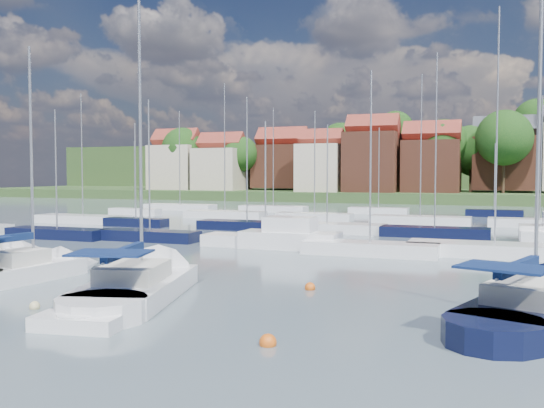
% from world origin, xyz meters
% --- Properties ---
extents(ground, '(260.00, 260.00, 0.00)m').
position_xyz_m(ground, '(0.00, 40.00, 0.00)').
color(ground, '#4C5E67').
rests_on(ground, ground).
extents(sailboat_left, '(3.38, 9.37, 12.58)m').
position_xyz_m(sailboat_left, '(-13.47, 4.40, 0.37)').
color(sailboat_left, white).
rests_on(sailboat_left, ground).
extents(sailboat_centre, '(6.46, 13.14, 17.21)m').
position_xyz_m(sailboat_centre, '(-6.41, 3.44, 0.35)').
color(sailboat_centre, white).
rests_on(sailboat_centre, ground).
extents(sailboat_navy, '(6.81, 12.47, 16.71)m').
position_xyz_m(sailboat_navy, '(10.04, 4.58, 0.35)').
color(sailboat_navy, black).
rests_on(sailboat_navy, ground).
extents(tender, '(3.19, 1.84, 0.65)m').
position_xyz_m(tender, '(-4.95, -3.46, 0.25)').
color(tender, white).
rests_on(tender, ground).
extents(buoy_c, '(0.41, 0.41, 0.41)m').
position_xyz_m(buoy_c, '(-8.60, -1.45, 0.00)').
color(buoy_c, beige).
rests_on(buoy_c, ground).
extents(buoy_d, '(0.55, 0.55, 0.55)m').
position_xyz_m(buoy_d, '(1.81, -2.93, 0.00)').
color(buoy_d, '#D85914').
rests_on(buoy_d, ground).
extents(buoy_e, '(0.49, 0.49, 0.49)m').
position_xyz_m(buoy_e, '(0.40, 6.11, 0.00)').
color(buoy_e, '#D85914').
rests_on(buoy_e, ground).
extents(marina_field, '(79.62, 41.41, 15.93)m').
position_xyz_m(marina_field, '(1.91, 35.15, 0.43)').
color(marina_field, white).
rests_on(marina_field, ground).
extents(far_shore_town, '(212.46, 90.00, 22.27)m').
position_xyz_m(far_shore_town, '(2.23, 132.67, 4.61)').
color(far_shore_town, '#3A5229').
rests_on(far_shore_town, ground).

